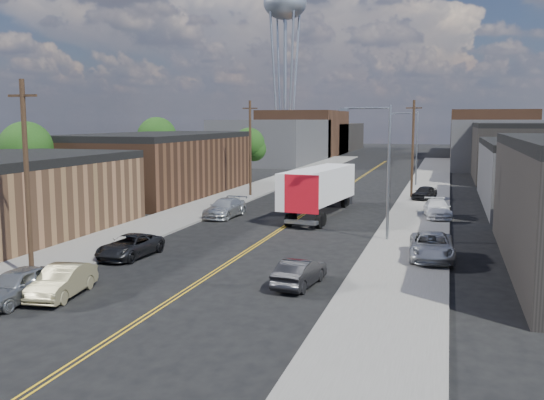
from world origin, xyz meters
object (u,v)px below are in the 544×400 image
Objects in this scene: car_left_a at (18,285)px; car_right_oncoming at (300,272)px; car_right_lot_b at (437,209)px; car_right_lot_c at (425,193)px; car_right_lot_a at (432,246)px; water_tower at (285,10)px; car_left_b at (62,281)px; semi_truck at (322,187)px; car_left_c at (130,246)px; car_left_d at (225,208)px.

car_right_oncoming is (11.40, 6.00, -0.08)m from car_left_a.
car_right_lot_b is 11.47m from car_right_lot_c.
car_right_lot_a is at bearing 40.30° from car_left_a.
car_left_b is (17.00, -102.00, -29.93)m from water_tower.
car_left_a is at bearing -98.14° from semi_truck.
car_left_c is 0.90× the size of car_right_lot_a.
car_left_c is at bearing -86.72° from car_left_d.
car_left_b is (-6.50, -27.26, -1.60)m from semi_truck.
car_left_a is 21.81m from car_right_lot_a.
semi_truck is 14.08m from car_right_lot_c.
car_right_oncoming is 34.28m from car_right_lot_c.
car_left_d is 21.59m from car_right_oncoming.
water_tower is 2.34× the size of semi_truck.
water_tower is 85.64m from car_left_d.
car_left_d is 21.78m from car_right_lot_c.
car_right_lot_c is (8.05, 11.46, -1.50)m from semi_truck.
car_left_a is 24.64m from car_left_d.
car_left_b is 8.07m from car_left_c.
car_left_d is (16.10, -78.63, -29.87)m from water_tower.
car_left_b is at bearing 32.24° from car_right_oncoming.
water_tower is 9.44× the size of car_right_lot_c.
semi_truck is 3.22× the size of car_right_lot_b.
car_left_d reaches higher than car_left_b.
water_tower is at bearing 91.67° from car_left_b.
car_left_d is at bearing -173.31° from car_right_lot_b.
car_right_lot_c is (4.55, 33.98, 0.13)m from car_right_oncoming.
car_left_d reaches higher than car_left_c.
car_left_c is at bearing -170.00° from car_right_lot_a.
car_right_lot_c is (15.46, 15.34, 0.04)m from car_left_d.
car_right_lot_a is (17.40, 13.15, 0.13)m from car_left_a.
car_left_d is at bearing 142.96° from car_right_lot_a.
car_right_lot_c is at bearing -63.50° from water_tower.
semi_truck is at bearing 31.55° from car_left_d.
water_tower is 99.94m from car_left_c.
car_right_oncoming is at bearing -79.82° from car_right_lot_c.
car_right_lot_b is (16.90, 3.97, 0.09)m from car_left_d.
semi_truck is 2.96× the size of car_left_d.
car_right_lot_c reaches higher than car_right_oncoming.
car_left_c is at bearing -99.13° from car_right_lot_c.
car_left_b is 23.39m from car_left_d.
car_right_lot_b is at bearing 87.15° from car_right_lot_a.
car_left_a is 0.91× the size of car_right_lot_b.
water_tower reaches higher than car_left_a.
car_right_lot_b reaches higher than car_left_d.
car_left_b is at bearing -96.06° from semi_truck.
car_right_oncoming is 0.78× the size of car_right_lot_a.
car_left_a is at bearing -145.77° from car_right_lot_a.
car_left_a reaches higher than car_right_oncoming.
car_right_lot_a is at bearing -69.10° from car_right_lot_c.
water_tower is 108.62m from car_left_a.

